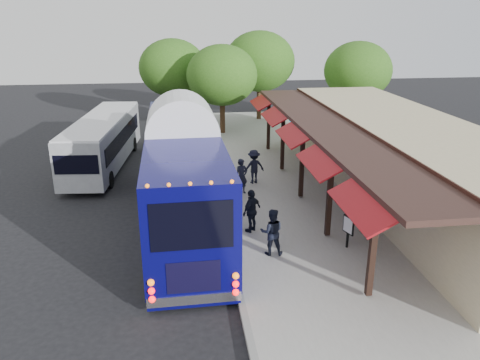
{
  "coord_description": "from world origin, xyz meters",
  "views": [
    {
      "loc": [
        -1.48,
        -15.28,
        7.99
      ],
      "look_at": [
        0.76,
        2.1,
        1.8
      ],
      "focal_mm": 35.0,
      "sensor_mm": 36.0,
      "label": 1
    }
  ],
  "objects_px": {
    "ped_a": "(242,176)",
    "sign_board": "(348,227)",
    "ped_b": "(272,232)",
    "ped_d": "(254,167)",
    "city_bus": "(103,140)",
    "coach_bus": "(184,170)",
    "ped_c": "(252,211)"
  },
  "relations": [
    {
      "from": "ped_b",
      "to": "ped_d",
      "type": "height_order",
      "value": "ped_d"
    },
    {
      "from": "ped_a",
      "to": "ped_d",
      "type": "xyz_separation_m",
      "value": [
        0.78,
        1.36,
        0.01
      ]
    },
    {
      "from": "city_bus",
      "to": "ped_c",
      "type": "xyz_separation_m",
      "value": [
        6.79,
        -9.63,
        -0.52
      ]
    },
    {
      "from": "ped_a",
      "to": "ped_b",
      "type": "bearing_deg",
      "value": -107.66
    },
    {
      "from": "coach_bus",
      "to": "ped_d",
      "type": "bearing_deg",
      "value": 46.78
    },
    {
      "from": "ped_d",
      "to": "sign_board",
      "type": "relative_size",
      "value": 1.4
    },
    {
      "from": "sign_board",
      "to": "city_bus",
      "type": "bearing_deg",
      "value": 112.28
    },
    {
      "from": "ped_b",
      "to": "ped_c",
      "type": "distance_m",
      "value": 1.92
    },
    {
      "from": "city_bus",
      "to": "sign_board",
      "type": "distance_m",
      "value": 15.14
    },
    {
      "from": "coach_bus",
      "to": "ped_b",
      "type": "relative_size",
      "value": 7.77
    },
    {
      "from": "city_bus",
      "to": "ped_b",
      "type": "bearing_deg",
      "value": -52.84
    },
    {
      "from": "city_bus",
      "to": "ped_d",
      "type": "distance_m",
      "value": 8.81
    },
    {
      "from": "ped_c",
      "to": "ped_a",
      "type": "bearing_deg",
      "value": -135.91
    },
    {
      "from": "ped_c",
      "to": "ped_b",
      "type": "bearing_deg",
      "value": 58.45
    },
    {
      "from": "ped_c",
      "to": "ped_d",
      "type": "relative_size",
      "value": 1.01
    },
    {
      "from": "city_bus",
      "to": "ped_c",
      "type": "bearing_deg",
      "value": -49.67
    },
    {
      "from": "ped_a",
      "to": "sign_board",
      "type": "relative_size",
      "value": 1.39
    },
    {
      "from": "ped_d",
      "to": "coach_bus",
      "type": "bearing_deg",
      "value": 33.76
    },
    {
      "from": "coach_bus",
      "to": "ped_a",
      "type": "xyz_separation_m",
      "value": [
        2.65,
        2.45,
        -1.23
      ]
    },
    {
      "from": "city_bus",
      "to": "ped_c",
      "type": "height_order",
      "value": "city_bus"
    },
    {
      "from": "city_bus",
      "to": "ped_b",
      "type": "distance_m",
      "value": 13.58
    },
    {
      "from": "city_bus",
      "to": "sign_board",
      "type": "height_order",
      "value": "city_bus"
    },
    {
      "from": "ped_c",
      "to": "ped_d",
      "type": "xyz_separation_m",
      "value": [
        0.93,
        5.42,
        -0.01
      ]
    },
    {
      "from": "coach_bus",
      "to": "ped_c",
      "type": "relative_size",
      "value": 7.66
    },
    {
      "from": "sign_board",
      "to": "coach_bus",
      "type": "bearing_deg",
      "value": 130.41
    },
    {
      "from": "city_bus",
      "to": "ped_b",
      "type": "relative_size",
      "value": 6.21
    },
    {
      "from": "ped_b",
      "to": "sign_board",
      "type": "relative_size",
      "value": 1.39
    },
    {
      "from": "city_bus",
      "to": "ped_a",
      "type": "bearing_deg",
      "value": -33.62
    },
    {
      "from": "ped_d",
      "to": "sign_board",
      "type": "bearing_deg",
      "value": 93.08
    },
    {
      "from": "coach_bus",
      "to": "sign_board",
      "type": "distance_m",
      "value": 6.71
    },
    {
      "from": "coach_bus",
      "to": "ped_d",
      "type": "height_order",
      "value": "coach_bus"
    },
    {
      "from": "ped_d",
      "to": "city_bus",
      "type": "bearing_deg",
      "value": -42.87
    }
  ]
}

